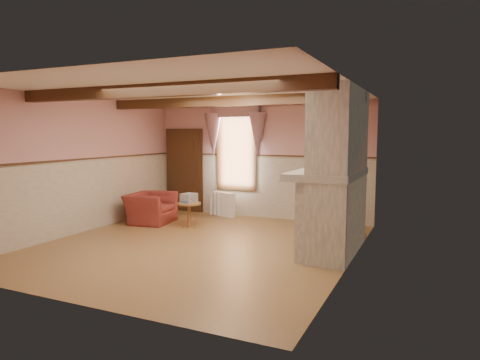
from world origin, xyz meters
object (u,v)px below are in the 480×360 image
at_px(radiator, 223,204).
at_px(oil_lamp, 332,161).
at_px(side_table, 189,215).
at_px(armchair, 151,208).
at_px(bowl, 328,168).
at_px(mantel_clock, 338,162).

height_order(radiator, oil_lamp, oil_lamp).
height_order(side_table, oil_lamp, oil_lamp).
xyz_separation_m(armchair, oil_lamp, (4.26, -0.43, 1.22)).
bearing_deg(bowl, oil_lamp, 90.00).
height_order(armchair, radiator, armchair).
height_order(mantel_clock, oil_lamp, oil_lamp).
height_order(radiator, mantel_clock, mantel_clock).
bearing_deg(radiator, side_table, -72.74).
bearing_deg(oil_lamp, side_table, 173.95).
bearing_deg(mantel_clock, armchair, -178.85).
bearing_deg(side_table, bowl, -11.58).
distance_m(bowl, oil_lamp, 0.33).
height_order(side_table, bowl, bowl).
height_order(armchair, bowl, bowl).
relative_size(side_table, oil_lamp, 1.96).
height_order(armchair, side_table, armchair).
bearing_deg(radiator, mantel_clock, -2.45).
height_order(radiator, bowl, bowl).
bearing_deg(mantel_clock, oil_lamp, -90.00).
bearing_deg(bowl, mantel_clock, 90.00).
bearing_deg(side_table, mantel_clock, 3.16).
bearing_deg(oil_lamp, armchair, 174.29).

